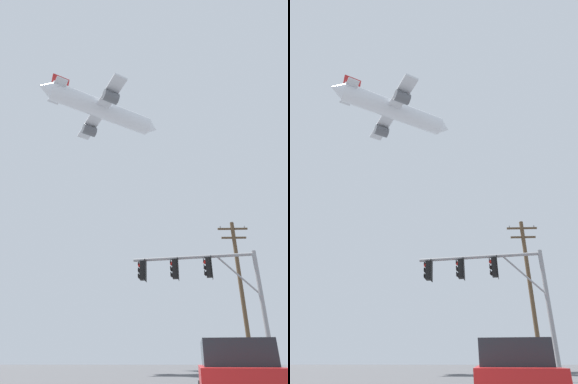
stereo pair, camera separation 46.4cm
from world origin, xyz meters
TOP-DOWN VIEW (x-y plane):
  - signal_pole_near at (3.31, 8.63)m, footprint 5.80×1.15m
  - utility_pole at (6.89, 15.79)m, footprint 2.20×0.28m
  - airplane at (-8.32, 38.44)m, footprint 22.33×17.24m
  - parked_car at (2.89, 2.89)m, footprint 2.26×4.28m

SIDE VIEW (x-z plane):
  - parked_car at x=2.89m, z-range 0.03..1.63m
  - signal_pole_near at x=3.31m, z-range 1.56..7.21m
  - utility_pole at x=6.89m, z-range 0.31..10.55m
  - airplane at x=-8.32m, z-range 40.03..46.67m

